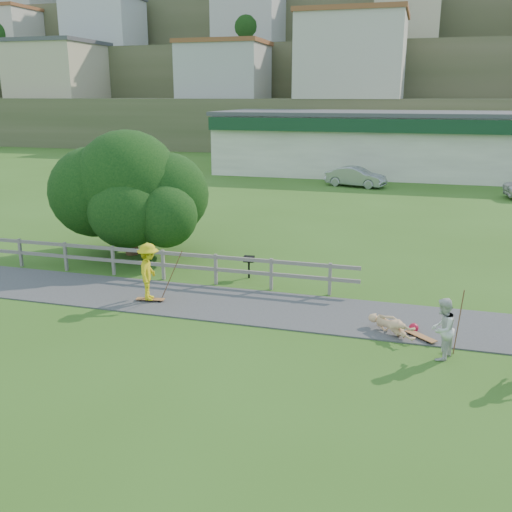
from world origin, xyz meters
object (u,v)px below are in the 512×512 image
Objects in this scene: skater_fallen at (391,325)px; tree at (129,205)px; skater_rider at (149,275)px; bbq at (249,267)px; spectator_a at (442,329)px; car_silver at (356,177)px.

tree is at bearing 103.18° from skater_fallen.
bbq is at bearing -51.21° from skater_rider.
skater_fallen is at bearing -110.77° from spectator_a.
car_silver reaches higher than bbq.
spectator_a is at bearing -43.05° from bbq.
tree reaches higher than spectator_a.
skater_fallen is at bearing -109.92° from skater_rider.
tree is (-10.86, 5.56, 1.81)m from skater_fallen.
car_silver is at bearing 48.77° from skater_fallen.
skater_rider is 2.25× the size of bbq.
skater_rider reaches higher than bbq.
spectator_a reaches higher than car_silver.
spectator_a reaches higher than skater_fallen.
spectator_a is at bearing -154.92° from car_silver.
skater_rider is at bearing -131.08° from bbq.
tree is at bearing 176.17° from car_silver.
skater_rider is 26.23m from car_silver.
car_silver is at bearing -147.67° from spectator_a.
spectator_a is 1.96× the size of bbq.
tree is (-12.13, 6.71, 1.29)m from spectator_a.
car_silver is 22.74m from bbq.
bbq is at bearing -105.75° from spectator_a.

